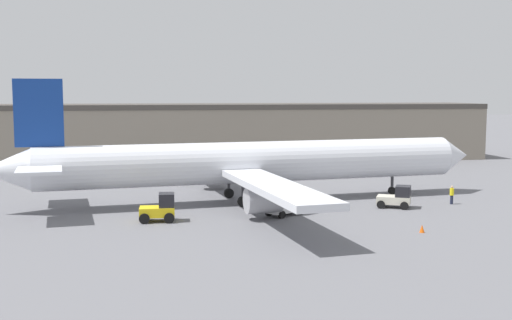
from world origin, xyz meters
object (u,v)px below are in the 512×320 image
at_px(airplane, 246,163).
at_px(baggage_tug, 160,209).
at_px(safety_cone_near, 422,229).
at_px(pushback_tug, 397,197).
at_px(belt_loader_truck, 287,202).
at_px(ground_crew_worker, 452,194).

xyz_separation_m(airplane, baggage_tug, (-7.74, -7.47, -2.48)).
bearing_deg(safety_cone_near, baggage_tug, 158.37).
relative_size(pushback_tug, safety_cone_near, 5.82).
bearing_deg(pushback_tug, airplane, -175.13).
xyz_separation_m(airplane, pushback_tug, (12.13, -5.09, -2.59)).
xyz_separation_m(baggage_tug, safety_cone_near, (17.85, -7.08, -0.71)).
xyz_separation_m(airplane, belt_loader_truck, (2.26, -6.65, -2.39)).
bearing_deg(baggage_tug, ground_crew_worker, 10.10).
bearing_deg(airplane, belt_loader_truck, -78.26).
bearing_deg(airplane, ground_crew_worker, -20.88).
height_order(baggage_tug, safety_cone_near, baggage_tug).
bearing_deg(pushback_tug, belt_loader_truck, -143.34).
bearing_deg(ground_crew_worker, safety_cone_near, 91.01).
bearing_deg(airplane, safety_cone_near, -62.25).
distance_m(belt_loader_truck, pushback_tug, 9.99).
height_order(belt_loader_truck, pushback_tug, belt_loader_truck).
distance_m(pushback_tug, safety_cone_near, 9.70).
distance_m(ground_crew_worker, safety_cone_near, 12.65).
relative_size(airplane, belt_loader_truck, 13.52).
bearing_deg(pushback_tug, baggage_tug, -145.52).
bearing_deg(ground_crew_worker, pushback_tug, 45.04).
bearing_deg(safety_cone_near, airplane, 124.80).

